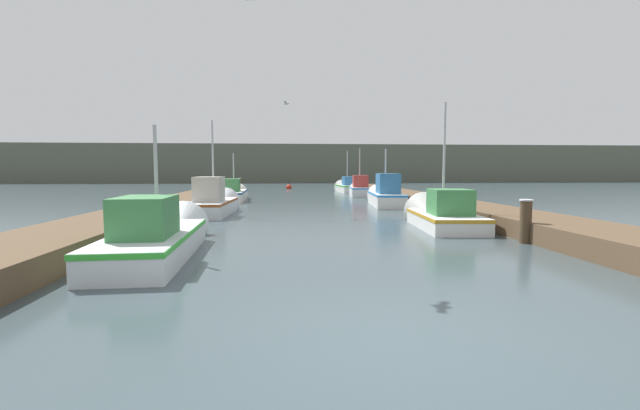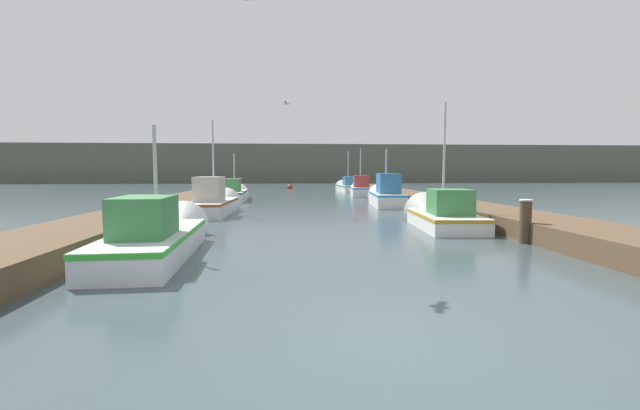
% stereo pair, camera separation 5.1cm
% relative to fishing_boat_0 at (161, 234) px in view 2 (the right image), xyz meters
% --- Properties ---
extents(ground_plane, '(200.00, 200.00, 0.00)m').
position_rel_fishing_boat_0_xyz_m(ground_plane, '(4.05, -5.57, -0.42)').
color(ground_plane, '#38474C').
extents(dock_left, '(2.34, 40.00, 0.54)m').
position_rel_fishing_boat_0_xyz_m(dock_left, '(-2.27, 10.43, -0.15)').
color(dock_left, brown).
rests_on(dock_left, ground_plane).
extents(dock_right, '(2.34, 40.00, 0.54)m').
position_rel_fishing_boat_0_xyz_m(dock_right, '(10.38, 10.43, -0.15)').
color(dock_right, brown).
rests_on(dock_right, ground_plane).
extents(distant_shore_ridge, '(120.00, 16.00, 5.62)m').
position_rel_fishing_boat_0_xyz_m(distant_shore_ridge, '(4.05, 59.94, 2.39)').
color(distant_shore_ridge, '#565B4C').
rests_on(distant_shore_ridge, ground_plane).
extents(fishing_boat_0, '(1.74, 5.94, 3.34)m').
position_rel_fishing_boat_0_xyz_m(fishing_boat_0, '(0.00, 0.00, 0.00)').
color(fishing_boat_0, silver).
rests_on(fishing_boat_0, ground_plane).
extents(fishing_boat_1, '(2.02, 4.82, 4.67)m').
position_rel_fishing_boat_0_xyz_m(fishing_boat_1, '(8.15, 4.01, -0.04)').
color(fishing_boat_1, silver).
rests_on(fishing_boat_1, ground_plane).
extents(fishing_boat_2, '(1.72, 5.52, 4.44)m').
position_rel_fishing_boat_0_xyz_m(fishing_boat_2, '(-0.20, 8.97, 0.06)').
color(fishing_boat_2, silver).
rests_on(fishing_boat_2, ground_plane).
extents(fishing_boat_3, '(1.94, 5.65, 3.38)m').
position_rel_fishing_boat_0_xyz_m(fishing_boat_3, '(8.30, 12.67, 0.14)').
color(fishing_boat_3, silver).
rests_on(fishing_boat_3, ground_plane).
extents(fishing_boat_4, '(1.54, 6.11, 3.29)m').
position_rel_fishing_boat_0_xyz_m(fishing_boat_4, '(-0.31, 17.34, 0.00)').
color(fishing_boat_4, silver).
rests_on(fishing_boat_4, ground_plane).
extents(fishing_boat_5, '(1.78, 4.96, 3.76)m').
position_rel_fishing_boat_0_xyz_m(fishing_boat_5, '(8.39, 21.09, 0.09)').
color(fishing_boat_5, silver).
rests_on(fishing_boat_5, ground_plane).
extents(fishing_boat_6, '(1.78, 4.67, 3.91)m').
position_rel_fishing_boat_0_xyz_m(fishing_boat_6, '(8.24, 26.58, 0.00)').
color(fishing_boat_6, silver).
rests_on(fishing_boat_6, ground_plane).
extents(mooring_piling_0, '(0.33, 0.33, 1.15)m').
position_rel_fishing_boat_0_xyz_m(mooring_piling_0, '(9.16, 0.50, 0.16)').
color(mooring_piling_0, '#473523').
rests_on(mooring_piling_0, ground_plane).
extents(mooring_piling_1, '(0.31, 0.31, 1.14)m').
position_rel_fishing_boat_0_xyz_m(mooring_piling_1, '(-1.27, 30.33, 0.15)').
color(mooring_piling_1, '#473523').
rests_on(mooring_piling_1, ground_plane).
extents(mooring_piling_2, '(0.24, 0.24, 1.16)m').
position_rel_fishing_boat_0_xyz_m(mooring_piling_2, '(9.15, 22.12, 0.16)').
color(mooring_piling_2, '#473523').
rests_on(mooring_piling_2, ground_plane).
extents(mooring_piling_3, '(0.29, 0.29, 1.03)m').
position_rel_fishing_boat_0_xyz_m(mooring_piling_3, '(9.08, 17.93, 0.10)').
color(mooring_piling_3, '#473523').
rests_on(mooring_piling_3, ground_plane).
extents(channel_buoy, '(0.55, 0.55, 1.05)m').
position_rel_fishing_boat_0_xyz_m(channel_buoy, '(3.31, 32.97, -0.26)').
color(channel_buoy, red).
rests_on(channel_buoy, ground_plane).
extents(seagull_lead, '(0.31, 0.56, 0.12)m').
position_rel_fishing_boat_0_xyz_m(seagull_lead, '(2.97, 8.82, 4.38)').
color(seagull_lead, white).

